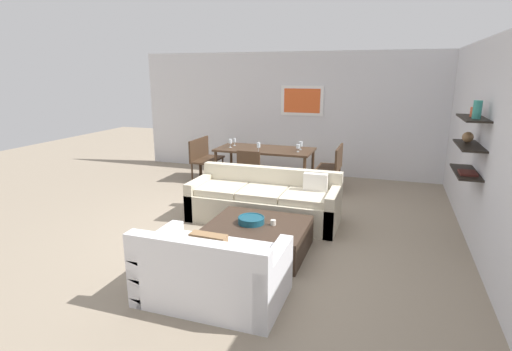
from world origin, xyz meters
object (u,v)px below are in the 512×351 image
Objects in this scene: dining_table at (265,152)px; dining_chair_right_far at (334,163)px; coffee_table at (258,237)px; dining_chair_left_far at (208,154)px; decorative_bowl at (251,220)px; candle_jar at (273,223)px; dining_chair_right_near at (331,168)px; wine_glass_right_far at (301,144)px; dining_chair_foot at (251,170)px; sofa_beige at (265,202)px; wine_glass_left_near at (230,142)px; dining_chair_left_near at (200,158)px; loveseat_white at (212,273)px; wine_glass_foot at (259,145)px; wine_glass_left_far at (235,141)px; wine_glass_right_near at (298,147)px.

dining_table is 1.41m from dining_chair_right_far.
dining_chair_left_far is (-2.28, 3.31, 0.31)m from coffee_table.
decorative_bowl is 0.29m from candle_jar.
wine_glass_right_far is at bearing 153.97° from dining_chair_right_near.
wine_glass_right_far is at bearing 54.29° from dining_chair_foot.
wine_glass_left_near is (-1.35, 1.88, 0.58)m from sofa_beige.
dining_chair_foot is 1.00× the size of dining_chair_right_far.
dining_table is 0.89m from dining_chair_foot.
wine_glass_right_far reaches higher than sofa_beige.
dining_chair_right_far is (2.77, 0.42, 0.00)m from dining_chair_left_near.
dining_chair_left_near is 4.99× the size of wine_glass_left_near.
wine_glass_foot reaches higher than loveseat_white.
loveseat_white is 5.05m from dining_chair_left_far.
dining_chair_right_near is 5.56× the size of wine_glass_left_far.
coffee_table is 1.41× the size of dining_chair_left_far.
loveseat_white reaches higher than candle_jar.
dining_chair_right_near is 0.76m from wine_glass_right_near.
wine_glass_right_far is (-0.10, 3.23, 0.43)m from decorative_bowl.
wine_glass_right_far reaches higher than dining_chair_right_near.
dining_chair_right_far is at bearing 0.00° from dining_chair_left_far.
wine_glass_right_far is (0.71, 0.12, 0.18)m from dining_table.
sofa_beige is at bearing -60.47° from dining_chair_foot.
wine_glass_left_far is at bearing 115.23° from decorative_bowl.
dining_chair_foot is 4.99× the size of wine_glass_left_near.
wine_glass_foot is at bearing 90.00° from dining_chair_foot.
dining_chair_right_near reaches higher than coffee_table.
coffee_table is 3.29m from wine_glass_right_far.
sofa_beige is 1.81m from wine_glass_foot.
dining_table is 2.22× the size of dining_chair_right_near.
wine_glass_right_near reaches higher than dining_chair_left_far.
dining_chair_foot and dining_chair_left_near have the same top height.
dining_chair_left_far is at bearing 155.84° from wine_glass_foot.
wine_glass_right_near is 0.84× the size of wine_glass_left_near.
wine_glass_right_far is (0.71, 0.99, 0.36)m from dining_chair_foot.
wine_glass_foot is (-0.00, -0.41, 0.20)m from dining_table.
dining_table is (-0.82, 4.33, 0.39)m from loveseat_white.
wine_glass_left_far is (-2.10, 0.33, 0.35)m from dining_chair_right_near.
dining_chair_left_far is at bearing 171.32° from dining_table.
wine_glass_right_near is 0.77m from wine_glass_foot.
wine_glass_right_near is (2.10, 0.10, 0.35)m from dining_chair_left_near.
loveseat_white is 4.19× the size of decorative_bowl.
dining_chair_left_far is 2.80m from dining_chair_right_near.
candle_jar is at bearing 5.96° from decorative_bowl.
wine_glass_left_near reaches higher than dining_chair_right_near.
dining_chair_left_far is at bearing 115.91° from loveseat_white.
loveseat_white is 4.25m from wine_glass_right_near.
sofa_beige reaches higher than dining_table.
dining_table is at bearing 90.00° from dining_chair_foot.
dining_chair_foot is at bearing -46.81° from wine_glass_left_near.
decorative_bowl is 1.77× the size of wine_glass_foot.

